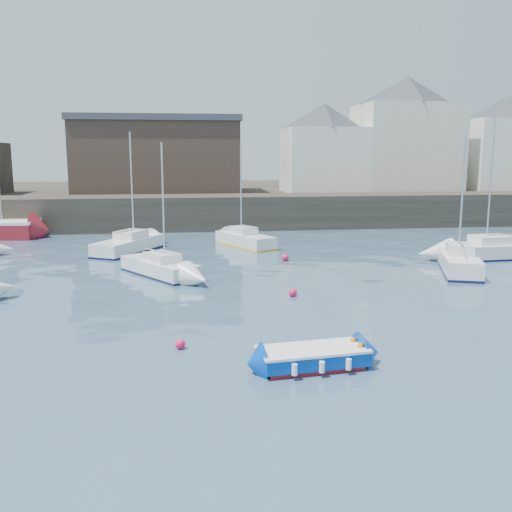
{
  "coord_description": "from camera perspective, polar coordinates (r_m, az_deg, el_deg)",
  "views": [
    {
      "loc": [
        -3.85,
        -16.71,
        6.69
      ],
      "look_at": [
        0.0,
        12.0,
        1.5
      ],
      "focal_mm": 40.0,
      "sensor_mm": 36.0,
      "label": 1
    }
  ],
  "objects": [
    {
      "name": "blue_dinghy",
      "position": [
        18.39,
        5.67,
        -10.0
      ],
      "size": [
        3.62,
        2.03,
        0.66
      ],
      "color": "maroon",
      "rests_on": "ground"
    },
    {
      "name": "buoy_near",
      "position": [
        20.3,
        -7.57,
        -9.17
      ],
      "size": [
        0.36,
        0.36,
        0.36
      ],
      "primitive_type": "sphere",
      "color": "#EE134D",
      "rests_on": "ground"
    },
    {
      "name": "buoy_mid",
      "position": [
        27.31,
        3.7,
        -4.04
      ],
      "size": [
        0.4,
        0.4,
        0.4
      ],
      "primitive_type": "sphere",
      "color": "#EE134D",
      "rests_on": "ground"
    },
    {
      "name": "sailboat_h",
      "position": [
        40.36,
        -12.57,
        1.14
      ],
      "size": [
        4.83,
        6.55,
        8.17
      ],
      "color": "silver",
      "rests_on": "ground"
    },
    {
      "name": "sailboat_b",
      "position": [
        32.26,
        -9.59,
        -1.09
      ],
      "size": [
        4.64,
        5.75,
        7.32
      ],
      "color": "silver",
      "rests_on": "ground"
    },
    {
      "name": "sailboat_c",
      "position": [
        34.66,
        19.67,
        -0.59
      ],
      "size": [
        3.7,
        6.08,
        7.63
      ],
      "color": "silver",
      "rests_on": "ground"
    },
    {
      "name": "land_strip",
      "position": [
        70.02,
        -4.49,
        5.8
      ],
      "size": [
        90.0,
        32.0,
        2.8
      ],
      "primitive_type": "cube",
      "color": "#28231E",
      "rests_on": "ground"
    },
    {
      "name": "buoy_far",
      "position": [
        36.29,
        2.95,
        -0.48
      ],
      "size": [
        0.45,
        0.45,
        0.45
      ],
      "primitive_type": "sphere",
      "color": "#EE134D",
      "rests_on": "ground"
    },
    {
      "name": "bldg_east_d",
      "position": [
        60.08,
        6.79,
        10.73
      ],
      "size": [
        11.14,
        11.14,
        8.95
      ],
      "color": "white",
      "rests_on": "land_strip"
    },
    {
      "name": "warehouse",
      "position": [
        59.75,
        -9.85,
        9.94
      ],
      "size": [
        16.4,
        10.4,
        7.6
      ],
      "color": "#3D2D26",
      "rests_on": "land_strip"
    },
    {
      "name": "sailboat_f",
      "position": [
        41.86,
        -1.1,
        1.68
      ],
      "size": [
        4.16,
        5.86,
        7.35
      ],
      "color": "silver",
      "rests_on": "ground"
    },
    {
      "name": "bldg_east_b",
      "position": [
        67.86,
        23.67,
        10.32
      ],
      "size": [
        11.88,
        11.88,
        9.95
      ],
      "color": "white",
      "rests_on": "land_strip"
    },
    {
      "name": "bldg_east_a",
      "position": [
        63.41,
        14.77,
        11.75
      ],
      "size": [
        13.36,
        13.36,
        11.8
      ],
      "color": "beige",
      "rests_on": "land_strip"
    },
    {
      "name": "water",
      "position": [
        18.41,
        5.07,
        -11.2
      ],
      "size": [
        220.0,
        220.0,
        0.0
      ],
      "primitive_type": "plane",
      "color": "#2D4760",
      "rests_on": "ground"
    },
    {
      "name": "sailboat_d",
      "position": [
        40.12,
        22.77,
        0.55
      ],
      "size": [
        7.21,
        2.77,
        9.01
      ],
      "color": "silver",
      "rests_on": "ground"
    },
    {
      "name": "quay_wall",
      "position": [
        52.11,
        -3.38,
        4.43
      ],
      "size": [
        90.0,
        5.0,
        3.0
      ],
      "primitive_type": "cube",
      "color": "#28231E",
      "rests_on": "ground"
    }
  ]
}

